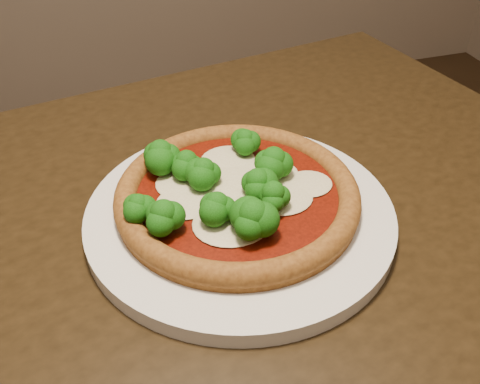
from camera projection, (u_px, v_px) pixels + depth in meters
name	position (u px, v px, depth m)	size (l,w,h in m)	color
dining_table	(197.00, 335.00, 0.59)	(1.21, 1.02, 0.75)	black
plate	(240.00, 214.00, 0.58)	(0.33, 0.33, 0.02)	silver
pizza	(234.00, 192.00, 0.57)	(0.26, 0.26, 0.06)	brown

